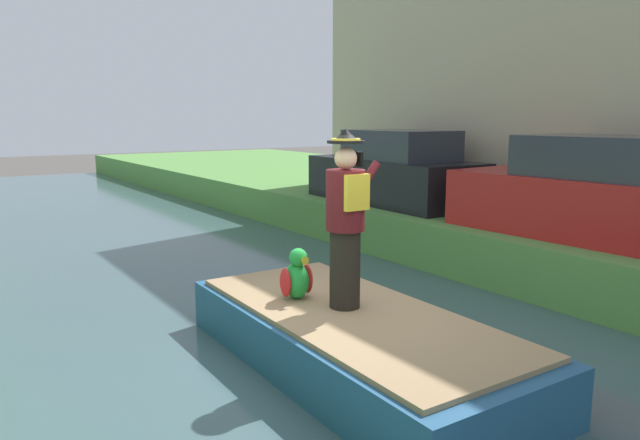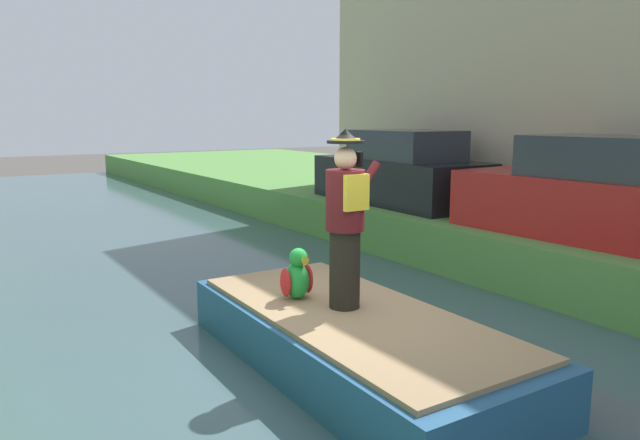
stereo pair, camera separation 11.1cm
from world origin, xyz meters
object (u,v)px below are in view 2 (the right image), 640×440
boat (353,340)px  person_pirate (346,220)px  parrot_plush (297,277)px  parked_car_red (596,195)px  parked_car_dark (400,172)px

boat → person_pirate: (0.02, 0.16, 1.23)m
parrot_plush → parked_car_red: size_ratio=0.14×
person_pirate → parrot_plush: person_pirate is taller
boat → parked_car_dark: bearing=45.2°
boat → person_pirate: person_pirate is taller
boat → parked_car_red: (4.65, 0.31, 1.13)m
parked_car_dark → person_pirate: bearing=-135.7°
boat → person_pirate: bearing=84.6°
person_pirate → parked_car_dark: size_ratio=0.46×
boat → parrot_plush: 0.92m
boat → person_pirate: size_ratio=2.29×
parrot_plush → parked_car_dark: (4.91, 3.99, 0.58)m
person_pirate → parked_car_dark: bearing=38.1°
parked_car_red → person_pirate: bearing=-178.1°
person_pirate → parrot_plush: (-0.27, 0.53, -0.68)m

